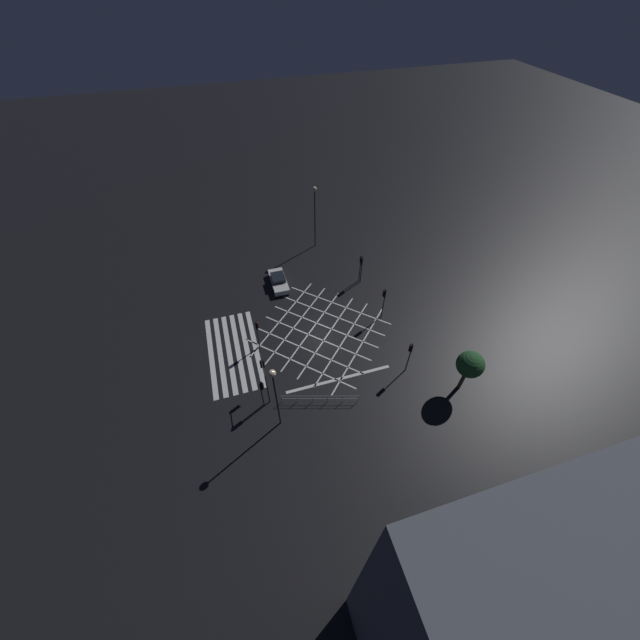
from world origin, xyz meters
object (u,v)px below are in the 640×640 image
traffic_light_se_main (264,374)px  street_lamp_west (315,204)px  traffic_light_nw_main (361,263)px  traffic_light_median_south (257,329)px  traffic_light_nw_cross (361,265)px  street_lamp_east (274,386)px  traffic_light_median_north (384,298)px  waiting_car (279,281)px  street_tree_near (470,365)px  traffic_light_se_cross (262,389)px  traffic_light_ne_cross (410,352)px

traffic_light_se_main → street_lamp_west: 23.85m
traffic_light_nw_main → traffic_light_median_south: bearing=-63.4°
traffic_light_nw_cross → street_lamp_east: bearing=49.2°
traffic_light_median_north → waiting_car: bearing=-41.7°
traffic_light_median_south → traffic_light_se_main: bearing=-93.5°
street_lamp_east → traffic_light_nw_main: bearing=139.5°
traffic_light_median_south → street_tree_near: street_tree_near is taller
traffic_light_median_north → street_lamp_east: 16.59m
traffic_light_nw_cross → traffic_light_se_cross: bearing=42.9°
traffic_light_ne_cross → street_tree_near: (3.18, 4.10, 0.64)m
traffic_light_median_north → street_lamp_west: 15.81m
traffic_light_se_main → traffic_light_nw_cross: size_ratio=1.11×
traffic_light_se_main → traffic_light_ne_cross: traffic_light_se_main is taller
traffic_light_nw_cross → street_lamp_east: street_lamp_east is taller
traffic_light_se_main → traffic_light_median_north: bearing=-67.0°
traffic_light_nw_main → waiting_car: size_ratio=0.86×
traffic_light_nw_cross → traffic_light_median_north: 6.27m
traffic_light_ne_cross → street_tree_near: street_tree_near is taller
traffic_light_median_north → traffic_light_ne_cross: bearing=85.2°
street_lamp_east → waiting_car: 19.04m
traffic_light_nw_cross → traffic_light_ne_cross: (13.60, -0.52, 0.24)m
traffic_light_ne_cross → waiting_car: 18.52m
traffic_light_se_main → traffic_light_nw_cross: (-12.18, 13.84, -0.36)m
traffic_light_se_main → street_lamp_west: size_ratio=0.49×
street_lamp_east → waiting_car: street_lamp_east is taller
traffic_light_se_main → street_lamp_east: 4.47m
traffic_light_median_south → traffic_light_ne_cross: 14.76m
traffic_light_nw_cross → traffic_light_se_main: bearing=41.3°
traffic_light_se_main → street_lamp_west: (-21.04, 10.74, 3.21)m
street_lamp_east → traffic_light_nw_cross: bearing=139.2°
traffic_light_ne_cross → waiting_car: bearing=-60.3°
traffic_light_se_cross → traffic_light_median_north: traffic_light_median_north is taller
traffic_light_nw_cross → street_tree_near: bearing=102.1°
street_tree_near → traffic_light_median_south: bearing=-120.8°
traffic_light_ne_cross → street_tree_near: size_ratio=0.85×
traffic_light_nw_cross → traffic_light_median_south: size_ratio=0.98×
traffic_light_se_main → waiting_car: bearing=-16.2°
traffic_light_ne_cross → traffic_light_se_main: bearing=-6.1°
traffic_light_se_cross → traffic_light_nw_cross: size_ratio=0.96×
street_lamp_east → traffic_light_ne_cross: bearing=98.4°
traffic_light_median_north → traffic_light_ne_cross: size_ratio=1.02×
street_lamp_west → street_tree_near: size_ratio=1.77×
traffic_light_nw_main → traffic_light_ne_cross: traffic_light_ne_cross is taller
traffic_light_nw_main → traffic_light_ne_cross: size_ratio=0.93×
traffic_light_nw_main → street_tree_near: (16.96, 3.55, 0.83)m
street_tree_near → waiting_car: 23.44m
street_lamp_east → street_tree_near: 17.16m
traffic_light_nw_main → traffic_light_nw_cross: traffic_light_nw_main is taller
traffic_light_se_main → street_lamp_east: bearing=-171.7°
traffic_light_nw_main → street_tree_near: size_ratio=0.79×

